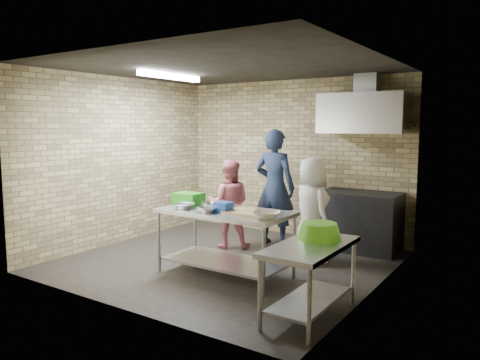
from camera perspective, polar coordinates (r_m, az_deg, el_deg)
name	(u,v)px	position (r m, az deg, el deg)	size (l,w,h in m)	color
floor	(226,261)	(6.63, -1.70, -10.04)	(4.20, 4.20, 0.00)	black
ceiling	(226,67)	(6.39, -1.79, 13.82)	(4.20, 4.20, 0.00)	black
back_wall	(292,158)	(8.08, 6.49, 2.71)	(4.20, 0.06, 2.70)	tan
front_wall	(113,181)	(4.88, -15.44, -0.13)	(4.20, 0.06, 2.70)	tan
left_wall	(121,160)	(7.77, -14.50, 2.38)	(0.06, 4.00, 2.70)	tan
right_wall	(377,176)	(5.44, 16.63, 0.51)	(0.06, 4.00, 2.70)	tan
prep_table	(225,243)	(5.94, -1.88, -7.79)	(1.70, 0.85, 0.85)	silver
side_counter	(310,281)	(4.74, 8.66, -12.28)	(0.60, 1.20, 0.75)	silver
stove	(359,221)	(7.35, 14.57, -4.95)	(1.20, 0.70, 0.90)	black
range_hood	(364,113)	(7.26, 15.09, 7.99)	(1.30, 0.60, 0.60)	silver
hood_duct	(368,84)	(7.42, 15.58, 11.43)	(0.35, 0.30, 0.30)	#A5A8AD
wall_shelf	(387,125)	(7.35, 17.76, 6.48)	(0.80, 0.20, 0.04)	#3F2B19
fluorescent_fixture	(170,76)	(7.01, -8.64, 12.63)	(0.10, 1.25, 0.08)	white
green_crate	(188,198)	(6.35, -6.42, -2.26)	(0.38, 0.28, 0.15)	green
blue_tub	(223,207)	(5.72, -2.07, -3.36)	(0.19, 0.19, 0.12)	blue
cutting_board	(247,212)	(5.63, 0.90, -4.01)	(0.52, 0.40, 0.03)	#D6BB7B
mixing_bowl_a	(184,206)	(5.99, -6.92, -3.24)	(0.26, 0.26, 0.06)	silver
mixing_bowl_b	(208,205)	(6.05, -3.93, -3.10)	(0.20, 0.20, 0.06)	#AAADB1
mixing_bowl_c	(208,210)	(5.72, -3.99, -3.69)	(0.24, 0.24, 0.06)	silver
ceramic_bowl	(267,215)	(5.34, 3.31, -4.34)	(0.33, 0.33, 0.08)	beige
green_basin	(319,231)	(4.84, 9.79, -6.23)	(0.46, 0.46, 0.17)	#59C626
bottle_red	(371,118)	(7.42, 15.92, 7.40)	(0.07, 0.07, 0.18)	#B22619
bottle_green	(397,119)	(7.31, 18.92, 7.19)	(0.06, 0.06, 0.15)	green
man_navy	(275,187)	(7.39, 4.33, -0.91)	(0.68, 0.45, 1.86)	#141B34
woman_pink	(229,204)	(7.23, -1.37, -2.96)	(0.67, 0.53, 1.39)	#E17784
woman_white	(311,210)	(6.53, 8.86, -3.70)	(0.72, 0.47, 1.48)	white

